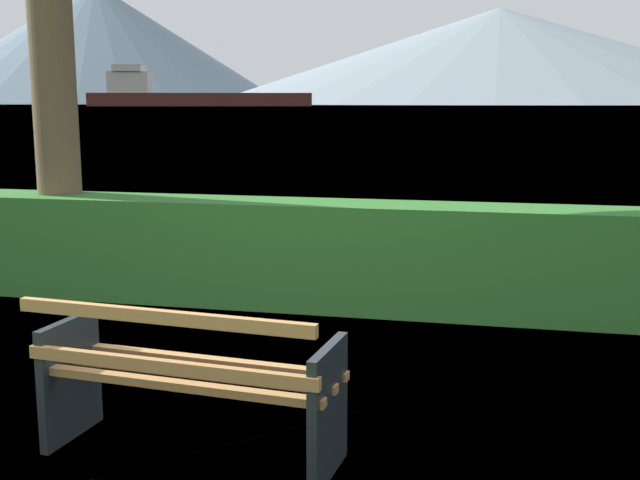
# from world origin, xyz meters

# --- Properties ---
(ground_plane) EXTENTS (1400.00, 1400.00, 0.00)m
(ground_plane) POSITION_xyz_m (0.00, 0.00, 0.00)
(ground_plane) COLOR #567A38
(water_surface) EXTENTS (620.00, 620.00, 0.00)m
(water_surface) POSITION_xyz_m (0.00, 308.34, 0.00)
(water_surface) COLOR #6B8EA3
(water_surface) RESTS_ON ground_plane
(park_bench) EXTENTS (1.63, 0.72, 0.87)m
(park_bench) POSITION_xyz_m (-0.01, -0.06, 0.42)
(park_bench) COLOR #A0703F
(park_bench) RESTS_ON ground_plane
(hedge_row) EXTENTS (13.86, 0.65, 0.96)m
(hedge_row) POSITION_xyz_m (0.00, 3.12, 0.48)
(hedge_row) COLOR #2D6B28
(hedge_row) RESTS_ON ground_plane
(cargo_ship_large) EXTENTS (82.66, 34.77, 15.07)m
(cargo_ship_large) POSITION_xyz_m (-113.42, 275.66, 4.21)
(cargo_ship_large) COLOR #471E19
(cargo_ship_large) RESTS_ON water_surface
(distant_hills) EXTENTS (868.42, 404.34, 86.18)m
(distant_hills) POSITION_xyz_m (-21.80, 553.42, 32.82)
(distant_hills) COLOR slate
(distant_hills) RESTS_ON ground_plane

